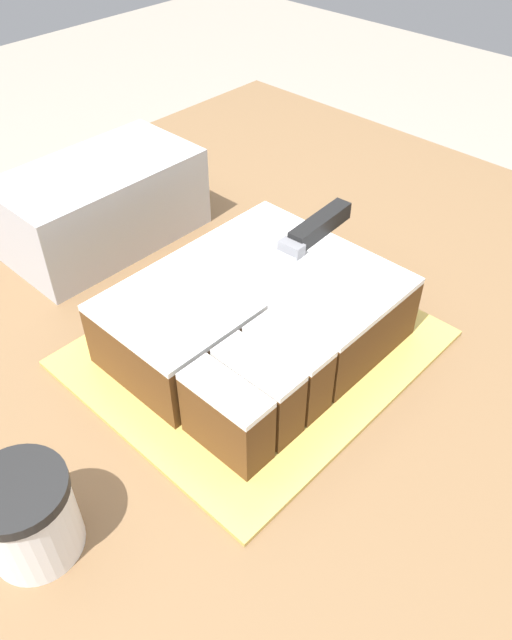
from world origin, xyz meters
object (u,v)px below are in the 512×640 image
cake_board (256,348)px  knife (299,242)px  coffee_cup (28,516)px  cake (256,318)px  storage_box (102,204)px

cake_board → knife: (0.10, 0.02, 0.10)m
coffee_cup → cake_board: bearing=5.3°
cake_board → cake: (0.00, 0.00, 0.04)m
cake_board → cake: bearing=38.9°
cake_board → cake: size_ratio=1.29×
knife → storage_box: size_ratio=1.15×
storage_box → cake: bearing=-93.3°
cake_board → storage_box: (0.02, 0.32, 0.06)m
cake → knife: size_ratio=0.94×
cake_board → cake: 0.05m
cake_board → storage_box: size_ratio=1.39×
coffee_cup → knife: bearing=6.8°
knife → storage_box: 0.31m
cake → coffee_cup: same height
cake → knife: knife is taller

